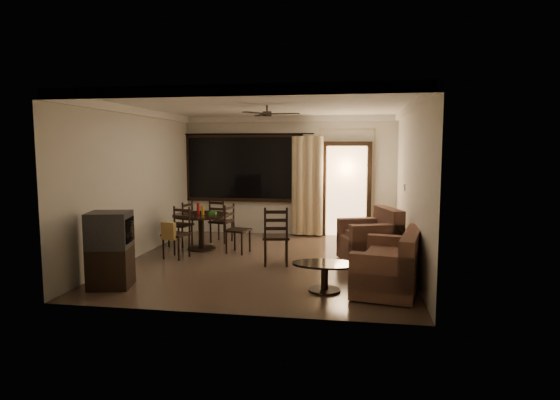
% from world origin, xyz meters
% --- Properties ---
extents(ground, '(5.50, 5.50, 0.00)m').
position_xyz_m(ground, '(0.00, 0.00, 0.00)').
color(ground, '#7F6651').
rests_on(ground, ground).
extents(room_shell, '(5.50, 6.70, 5.50)m').
position_xyz_m(room_shell, '(0.59, 1.77, 1.83)').
color(room_shell, beige).
rests_on(room_shell, ground).
extents(dining_table, '(1.14, 1.14, 0.94)m').
position_xyz_m(dining_table, '(-1.52, 0.81, 0.57)').
color(dining_table, black).
rests_on(dining_table, ground).
extents(dining_chair_west, '(0.51, 0.51, 0.95)m').
position_xyz_m(dining_chair_west, '(-2.04, 1.01, 0.28)').
color(dining_chair_west, black).
rests_on(dining_chair_west, ground).
extents(dining_chair_east, '(0.51, 0.51, 0.95)m').
position_xyz_m(dining_chair_east, '(-0.71, 0.60, 0.28)').
color(dining_chair_east, black).
rests_on(dining_chair_east, ground).
extents(dining_chair_south, '(0.51, 0.55, 0.95)m').
position_xyz_m(dining_chair_south, '(-1.73, -0.02, 0.31)').
color(dining_chair_south, black).
rests_on(dining_chair_south, ground).
extents(dining_chair_north, '(0.51, 0.51, 0.95)m').
position_xyz_m(dining_chair_north, '(-1.33, 1.57, 0.28)').
color(dining_chair_north, black).
rests_on(dining_chair_north, ground).
extents(tv_cabinet, '(0.69, 0.64, 1.12)m').
position_xyz_m(tv_cabinet, '(-1.99, -1.92, 0.56)').
color(tv_cabinet, black).
rests_on(tv_cabinet, ground).
extents(sofa, '(1.13, 1.71, 0.84)m').
position_xyz_m(sofa, '(2.11, -1.36, 0.34)').
color(sofa, '#4C2C23').
rests_on(sofa, ground).
extents(armchair, '(1.20, 1.20, 0.95)m').
position_xyz_m(armchair, '(1.88, 0.28, 0.39)').
color(armchair, '#4C2C23').
rests_on(armchair, ground).
extents(coffee_table, '(0.94, 0.57, 0.41)m').
position_xyz_m(coffee_table, '(1.14, -1.62, 0.28)').
color(coffee_table, black).
rests_on(coffee_table, ground).
extents(side_chair, '(0.53, 0.53, 1.04)m').
position_xyz_m(side_chair, '(0.19, -0.21, 0.31)').
color(side_chair, black).
rests_on(side_chair, ground).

